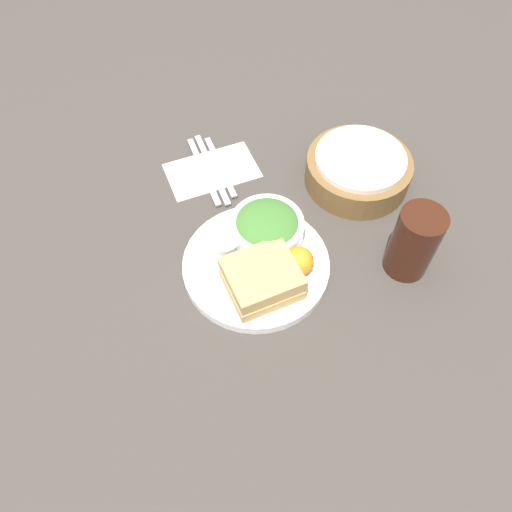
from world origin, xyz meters
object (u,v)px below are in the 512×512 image
(dressing_cup, at_px, (223,242))
(spoon, at_px, (220,167))
(plate, at_px, (256,265))
(sandwich, at_px, (262,279))
(knife, at_px, (212,169))
(fork, at_px, (204,171))
(salad_bowl, at_px, (267,228))
(drink_glass, at_px, (414,243))
(bread_basket, at_px, (358,169))

(dressing_cup, distance_m, spoon, 0.22)
(plate, bearing_deg, dressing_cup, -141.78)
(sandwich, distance_m, knife, 0.31)
(spoon, bearing_deg, dressing_cup, 163.35)
(plate, distance_m, knife, 0.26)
(plate, distance_m, dressing_cup, 0.07)
(fork, height_order, knife, same)
(salad_bowl, bearing_deg, sandwich, -27.32)
(knife, bearing_deg, sandwich, 178.39)
(drink_glass, distance_m, fork, 0.45)
(fork, relative_size, knife, 0.95)
(bread_basket, bearing_deg, salad_bowl, -71.07)
(bread_basket, bearing_deg, fork, -115.99)
(drink_glass, bearing_deg, dressing_cup, -116.73)
(bread_basket, bearing_deg, knife, -117.44)
(bread_basket, relative_size, fork, 1.06)
(salad_bowl, relative_size, spoon, 0.74)
(dressing_cup, height_order, bread_basket, bread_basket)
(sandwich, height_order, salad_bowl, salad_bowl)
(salad_bowl, distance_m, drink_glass, 0.25)
(fork, bearing_deg, plate, -176.00)
(salad_bowl, height_order, drink_glass, drink_glass)
(salad_bowl, xyz_separation_m, bread_basket, (-0.08, 0.23, -0.02))
(sandwich, xyz_separation_m, fork, (-0.31, -0.00, -0.04))
(plate, distance_m, drink_glass, 0.28)
(plate, relative_size, spoon, 1.48)
(fork, distance_m, spoon, 0.04)
(knife, bearing_deg, dressing_cup, 168.08)
(sandwich, distance_m, spoon, 0.31)
(sandwich, xyz_separation_m, knife, (-0.31, 0.02, -0.04))
(sandwich, distance_m, bread_basket, 0.33)
(sandwich, height_order, drink_glass, drink_glass)
(dressing_cup, bearing_deg, plate, 38.22)
(sandwich, xyz_separation_m, bread_basket, (-0.17, 0.28, -0.01))
(knife, distance_m, spoon, 0.02)
(sandwich, bearing_deg, knife, 177.14)
(drink_glass, bearing_deg, spoon, -146.99)
(plate, height_order, drink_glass, drink_glass)
(bread_basket, distance_m, spoon, 0.28)
(bread_basket, xyz_separation_m, fork, (-0.14, -0.28, -0.03))
(spoon, bearing_deg, bread_basket, -117.82)
(sandwich, relative_size, dressing_cup, 1.86)
(sandwich, bearing_deg, plate, 169.15)
(fork, bearing_deg, bread_basket, -114.74)
(knife, bearing_deg, salad_bowl, -170.19)
(dressing_cup, relative_size, bread_basket, 0.31)
(knife, xyz_separation_m, spoon, (0.00, 0.02, 0.00))
(drink_glass, xyz_separation_m, spoon, (-0.35, -0.23, -0.06))
(spoon, bearing_deg, drink_glass, -145.75)
(drink_glass, height_order, fork, drink_glass)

